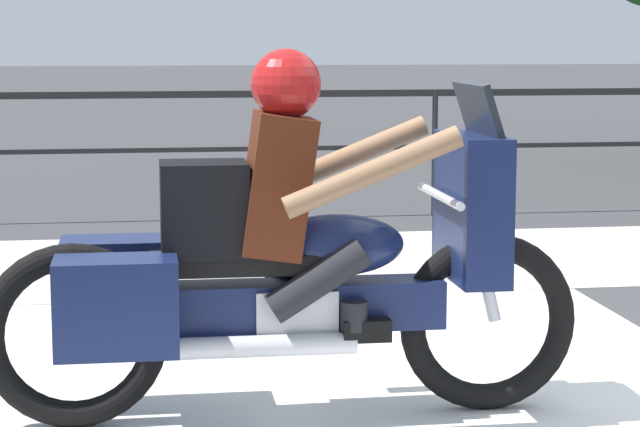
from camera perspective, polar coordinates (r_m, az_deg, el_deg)
The scene contains 4 objects.
sidewalk_band at distance 9.18m, azimuth 8.31°, elevation -1.95°, with size 44.00×2.40×0.01m, color #B7B2A8.
crosswalk_band at distance 5.37m, azimuth 0.98°, elevation -9.19°, with size 3.78×6.00×0.01m, color silver.
fence_railing at distance 11.12m, azimuth 5.28°, elevation 4.45°, with size 36.00×0.05×1.13m.
motorcycle at distance 5.18m, azimuth -1.78°, elevation -2.09°, with size 2.52×0.76×1.55m.
Camera 1 is at (-2.60, -5.26, 1.61)m, focal length 70.00 mm.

